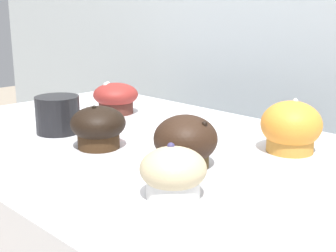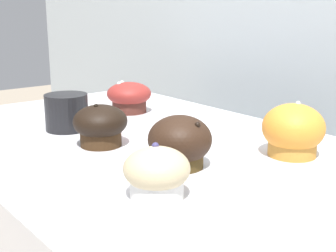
% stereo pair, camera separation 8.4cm
% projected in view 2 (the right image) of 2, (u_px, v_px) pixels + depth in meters
% --- Properties ---
extents(wall_back, '(3.20, 0.10, 1.80)m').
position_uv_depth(wall_back, '(319.00, 119.00, 1.29)').
color(wall_back, '#A8B2B7').
rests_on(wall_back, ground).
extents(muffin_front_center, '(0.11, 0.11, 0.08)m').
position_uv_depth(muffin_front_center, '(129.00, 97.00, 1.14)').
color(muffin_front_center, '#4A231C').
rests_on(muffin_front_center, display_counter).
extents(muffin_back_left, '(0.11, 0.11, 0.10)m').
position_uv_depth(muffin_back_left, '(293.00, 131.00, 0.81)').
color(muffin_back_left, '#C08232').
rests_on(muffin_back_left, display_counter).
extents(muffin_back_right, '(0.10, 0.10, 0.09)m').
position_uv_depth(muffin_back_right, '(180.00, 143.00, 0.75)').
color(muffin_back_right, '#413115').
rests_on(muffin_back_right, display_counter).
extents(muffin_front_left, '(0.10, 0.10, 0.08)m').
position_uv_depth(muffin_front_left, '(100.00, 125.00, 0.87)').
color(muffin_front_left, '#362312').
rests_on(muffin_front_left, display_counter).
extents(muffin_front_right, '(0.09, 0.09, 0.08)m').
position_uv_depth(muffin_front_right, '(157.00, 173.00, 0.63)').
color(muffin_front_right, silver).
rests_on(muffin_front_right, display_counter).
extents(coffee_cup, '(0.13, 0.09, 0.08)m').
position_uv_depth(coffee_cup, '(66.00, 111.00, 0.98)').
color(coffee_cup, black).
rests_on(coffee_cup, display_counter).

